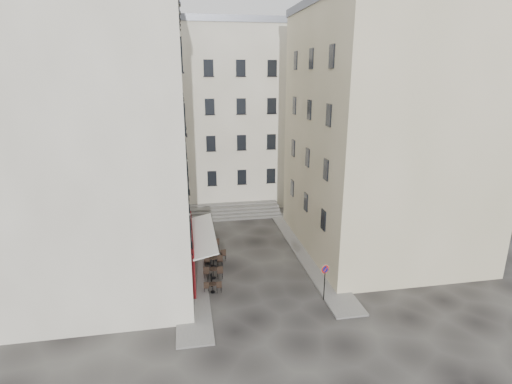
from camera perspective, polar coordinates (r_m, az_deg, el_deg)
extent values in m
plane|color=black|center=(28.44, 0.17, -11.79)|extent=(90.00, 90.00, 0.00)
cube|color=slate|center=(31.61, -9.32, -8.85)|extent=(2.00, 22.00, 0.12)
cube|color=slate|center=(32.02, 7.21, -8.42)|extent=(2.00, 18.00, 0.12)
cube|color=beige|center=(28.46, -22.51, 8.24)|extent=(12.00, 16.00, 20.00)
cube|color=#B8AF89|center=(32.20, 17.87, 7.73)|extent=(12.00, 14.00, 18.00)
cube|color=slate|center=(32.24, 19.45, 24.25)|extent=(12.20, 14.20, 0.60)
cube|color=beige|center=(43.99, -5.70, 10.60)|extent=(18.00, 10.00, 18.00)
cube|color=slate|center=(44.02, -6.07, 22.73)|extent=(18.20, 10.20, 0.60)
cube|color=#4A0A0C|center=(28.18, -9.17, -8.33)|extent=(0.25, 7.00, 3.50)
cube|color=black|center=(28.33, -9.06, -8.96)|extent=(0.06, 3.85, 2.00)
cube|color=white|center=(27.72, -7.58, -5.98)|extent=(1.58, 7.30, 0.41)
cube|color=#5A5755|center=(39.16, -2.99, -3.49)|extent=(9.00, 1.80, 0.20)
cube|color=#5A5755|center=(39.51, -3.08, -2.99)|extent=(9.00, 1.80, 0.20)
cube|color=#5A5755|center=(39.87, -3.17, -2.51)|extent=(9.00, 1.80, 0.20)
cube|color=#5A5755|center=(40.23, -3.25, -2.03)|extent=(9.00, 1.80, 0.20)
cylinder|color=black|center=(27.01, -6.39, -12.46)|extent=(0.10, 0.10, 0.90)
sphere|color=black|center=(26.79, -6.42, -11.58)|extent=(0.12, 0.12, 0.12)
cylinder|color=black|center=(30.12, -6.88, -9.26)|extent=(0.10, 0.10, 0.90)
sphere|color=black|center=(29.92, -6.91, -8.45)|extent=(0.12, 0.12, 0.12)
cylinder|color=black|center=(33.30, -7.27, -6.66)|extent=(0.10, 0.10, 0.90)
sphere|color=black|center=(33.12, -7.30, -5.92)|extent=(0.12, 0.12, 0.12)
cylinder|color=black|center=(25.46, 9.75, -12.69)|extent=(0.06, 0.06, 2.34)
cylinder|color=red|center=(25.02, 9.86, -10.82)|extent=(0.53, 0.17, 0.54)
cylinder|color=navy|center=(25.00, 9.88, -10.85)|extent=(0.38, 0.14, 0.39)
cube|color=red|center=(24.98, 9.90, -10.87)|extent=(0.31, 0.11, 0.32)
cylinder|color=black|center=(26.53, -6.17, -14.00)|extent=(0.32, 0.32, 0.02)
cylinder|color=black|center=(26.38, -6.19, -13.45)|extent=(0.04, 0.04, 0.62)
cylinder|color=black|center=(26.24, -6.21, -12.92)|extent=(0.53, 0.53, 0.04)
cube|color=black|center=(26.38, -5.31, -13.31)|extent=(0.34, 0.34, 0.80)
cube|color=black|center=(26.42, -7.10, -13.33)|extent=(0.34, 0.34, 0.80)
cylinder|color=black|center=(28.11, -6.12, -12.09)|extent=(0.37, 0.37, 0.02)
cylinder|color=black|center=(27.95, -6.14, -11.48)|extent=(0.05, 0.05, 0.72)
cylinder|color=black|center=(27.80, -6.16, -10.88)|extent=(0.62, 0.62, 0.04)
cube|color=black|center=(27.95, -5.18, -11.32)|extent=(0.39, 0.39, 0.93)
cube|color=black|center=(28.00, -7.13, -11.35)|extent=(0.39, 0.39, 0.93)
cylinder|color=black|center=(29.64, -6.07, -10.49)|extent=(0.37, 0.37, 0.02)
cylinder|color=black|center=(29.49, -6.09, -9.90)|extent=(0.05, 0.05, 0.73)
cylinder|color=black|center=(29.34, -6.11, -9.32)|extent=(0.62, 0.62, 0.04)
cube|color=black|center=(29.49, -5.17, -9.75)|extent=(0.40, 0.40, 0.94)
cube|color=black|center=(29.54, -7.03, -9.77)|extent=(0.40, 0.40, 0.94)
cylinder|color=black|center=(30.54, -5.55, -9.63)|extent=(0.37, 0.37, 0.02)
cylinder|color=black|center=(30.39, -5.57, -9.06)|extent=(0.05, 0.05, 0.71)
cylinder|color=black|center=(30.25, -5.59, -8.51)|extent=(0.61, 0.61, 0.04)
cube|color=black|center=(30.40, -4.71, -8.92)|extent=(0.39, 0.39, 0.91)
cube|color=black|center=(30.43, -6.46, -8.95)|extent=(0.39, 0.39, 0.91)
cylinder|color=black|center=(32.38, -6.44, -8.07)|extent=(0.38, 0.38, 0.02)
cylinder|color=black|center=(32.23, -6.46, -7.51)|extent=(0.05, 0.05, 0.73)
cylinder|color=black|center=(32.10, -6.48, -6.96)|extent=(0.63, 0.63, 0.04)
cube|color=black|center=(32.24, -5.62, -7.37)|extent=(0.40, 0.40, 0.94)
cube|color=black|center=(32.29, -7.32, -7.39)|extent=(0.40, 0.40, 0.94)
imported|color=black|center=(29.85, -6.79, -8.75)|extent=(0.68, 0.55, 1.61)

